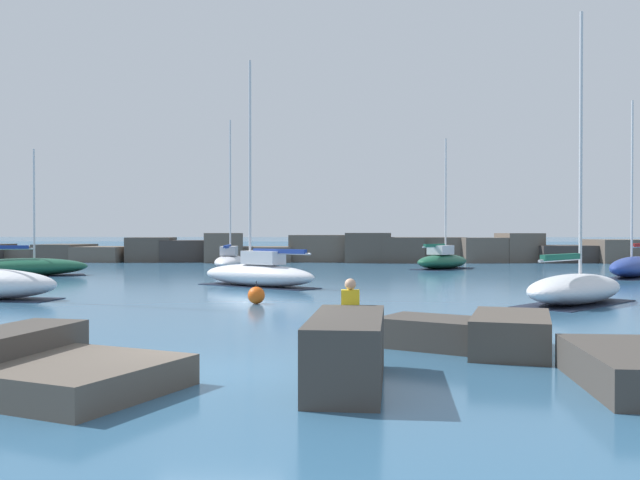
{
  "coord_description": "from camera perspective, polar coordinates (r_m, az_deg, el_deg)",
  "views": [
    {
      "loc": [
        2.48,
        -13.17,
        2.64
      ],
      "look_at": [
        1.31,
        18.63,
        2.24
      ],
      "focal_mm": 40.0,
      "sensor_mm": 36.0,
      "label": 1
    }
  ],
  "objects": [
    {
      "name": "open_sea_beyond",
      "position": [
        121.59,
        0.93,
        -0.52
      ],
      "size": [
        400.0,
        116.0,
        0.01
      ],
      "color": "#235175",
      "rests_on": "ground"
    },
    {
      "name": "ground_plane",
      "position": [
        13.66,
        -8.54,
        -10.45
      ],
      "size": [
        600.0,
        600.0,
        0.0
      ],
      "primitive_type": "plane",
      "color": "#336084"
    },
    {
      "name": "sailboat_moored_6",
      "position": [
        50.99,
        -7.25,
        -1.6
      ],
      "size": [
        2.53,
        8.13,
        10.62
      ],
      "color": "white",
      "rests_on": "ground"
    },
    {
      "name": "person_on_rocks",
      "position": [
        14.13,
        2.44,
        -6.14
      ],
      "size": [
        0.36,
        0.22,
        1.71
      ],
      "color": "#282833",
      "rests_on": "ground"
    },
    {
      "name": "sailboat_moored_4",
      "position": [
        27.4,
        19.72,
        -3.62
      ],
      "size": [
        5.6,
        5.86,
        10.65
      ],
      "color": "silver",
      "rests_on": "ground"
    },
    {
      "name": "sailboat_moored_5",
      "position": [
        44.68,
        23.85,
        -1.92
      ],
      "size": [
        5.72,
        6.78,
        10.04
      ],
      "color": "navy",
      "rests_on": "ground"
    },
    {
      "name": "breakwater_jetty",
      "position": [
        61.36,
        2.3,
        -0.83
      ],
      "size": [
        65.94,
        6.62,
        2.49
      ],
      "color": "#383330",
      "rests_on": "ground"
    },
    {
      "name": "foreground_rocks",
      "position": [
        13.18,
        4.37,
        -9.09
      ],
      "size": [
        13.79,
        8.03,
        1.2
      ],
      "color": "brown",
      "rests_on": "ground"
    },
    {
      "name": "sailboat_moored_0",
      "position": [
        45.15,
        -22.57,
        -2.0
      ],
      "size": [
        7.42,
        5.06,
        7.47
      ],
      "color": "#195138",
      "rests_on": "ground"
    },
    {
      "name": "sailboat_moored_3",
      "position": [
        50.43,
        9.76,
        -1.59
      ],
      "size": [
        5.13,
        5.59,
        9.14
      ],
      "color": "#195138",
      "rests_on": "ground"
    },
    {
      "name": "mooring_buoy_orange_near",
      "position": [
        25.96,
        -5.12,
        -4.43
      ],
      "size": [
        0.63,
        0.63,
        0.83
      ],
      "color": "#EA5914",
      "rests_on": "ground"
    },
    {
      "name": "sailboat_moored_2",
      "position": [
        34.12,
        -4.94,
        -2.62
      ],
      "size": [
        6.54,
        5.39,
        10.85
      ],
      "color": "white",
      "rests_on": "ground"
    }
  ]
}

